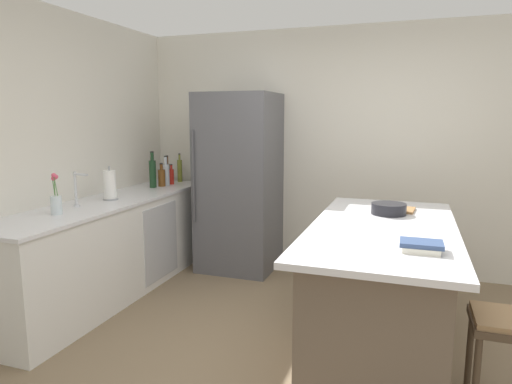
# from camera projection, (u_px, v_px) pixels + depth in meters

# --- Properties ---
(ground_plane) EXTENTS (7.20, 7.20, 0.00)m
(ground_plane) POSITION_uv_depth(u_px,v_px,m) (311.00, 373.00, 2.97)
(ground_plane) COLOR #7A664C
(wall_rear) EXTENTS (6.00, 0.10, 2.60)m
(wall_rear) POSITION_uv_depth(u_px,v_px,m) (358.00, 151.00, 4.85)
(wall_rear) COLOR silver
(wall_rear) RESTS_ON ground_plane
(wall_left) EXTENTS (0.10, 6.00, 2.60)m
(wall_left) POSITION_uv_depth(u_px,v_px,m) (8.00, 163.00, 3.55)
(wall_left) COLOR silver
(wall_left) RESTS_ON ground_plane
(counter_run_left) EXTENTS (0.67, 2.72, 0.90)m
(counter_run_left) POSITION_uv_depth(u_px,v_px,m) (113.00, 246.00, 4.27)
(counter_run_left) COLOR silver
(counter_run_left) RESTS_ON ground_plane
(kitchen_island) EXTENTS (0.98, 2.05, 0.91)m
(kitchen_island) POSITION_uv_depth(u_px,v_px,m) (380.00, 287.00, 3.23)
(kitchen_island) COLOR brown
(kitchen_island) RESTS_ON ground_plane
(refrigerator) EXTENTS (0.80, 0.76, 1.91)m
(refrigerator) POSITION_uv_depth(u_px,v_px,m) (239.00, 183.00, 4.91)
(refrigerator) COLOR #56565B
(refrigerator) RESTS_ON ground_plane
(bar_stool) EXTENTS (0.36, 0.36, 0.63)m
(bar_stool) POSITION_uv_depth(u_px,v_px,m) (507.00, 337.00, 2.39)
(bar_stool) COLOR #473828
(bar_stool) RESTS_ON ground_plane
(sink_faucet) EXTENTS (0.15, 0.05, 0.30)m
(sink_faucet) POSITION_uv_depth(u_px,v_px,m) (77.00, 189.00, 3.83)
(sink_faucet) COLOR silver
(sink_faucet) RESTS_ON counter_run_left
(flower_vase) EXTENTS (0.08, 0.08, 0.33)m
(flower_vase) POSITION_uv_depth(u_px,v_px,m) (56.00, 202.00, 3.55)
(flower_vase) COLOR silver
(flower_vase) RESTS_ON counter_run_left
(paper_towel_roll) EXTENTS (0.14, 0.14, 0.31)m
(paper_towel_roll) POSITION_uv_depth(u_px,v_px,m) (110.00, 185.00, 4.17)
(paper_towel_roll) COLOR gray
(paper_towel_roll) RESTS_ON counter_run_left
(olive_oil_bottle) EXTENTS (0.06, 0.06, 0.34)m
(olive_oil_bottle) POSITION_uv_depth(u_px,v_px,m) (180.00, 170.00, 5.32)
(olive_oil_bottle) COLOR olive
(olive_oil_bottle) RESTS_ON counter_run_left
(syrup_bottle) EXTENTS (0.07, 0.07, 0.32)m
(syrup_bottle) POSITION_uv_depth(u_px,v_px,m) (167.00, 172.00, 5.27)
(syrup_bottle) COLOR #5B3319
(syrup_bottle) RESTS_ON counter_run_left
(hot_sauce_bottle) EXTENTS (0.05, 0.05, 0.23)m
(hot_sauce_bottle) POSITION_uv_depth(u_px,v_px,m) (172.00, 176.00, 5.14)
(hot_sauce_bottle) COLOR red
(hot_sauce_bottle) RESTS_ON counter_run_left
(soda_bottle) EXTENTS (0.08, 0.08, 0.33)m
(soda_bottle) POSITION_uv_depth(u_px,v_px,m) (166.00, 174.00, 5.05)
(soda_bottle) COLOR silver
(soda_bottle) RESTS_ON counter_run_left
(whiskey_bottle) EXTENTS (0.08, 0.08, 0.26)m
(whiskey_bottle) POSITION_uv_depth(u_px,v_px,m) (162.00, 177.00, 4.99)
(whiskey_bottle) COLOR brown
(whiskey_bottle) RESTS_ON counter_run_left
(wine_bottle) EXTENTS (0.07, 0.07, 0.39)m
(wine_bottle) POSITION_uv_depth(u_px,v_px,m) (153.00, 173.00, 4.89)
(wine_bottle) COLOR #19381E
(wine_bottle) RESTS_ON counter_run_left
(cookbook_stack) EXTENTS (0.24, 0.18, 0.06)m
(cookbook_stack) POSITION_uv_depth(u_px,v_px,m) (421.00, 246.00, 2.55)
(cookbook_stack) COLOR silver
(cookbook_stack) RESTS_ON kitchen_island
(mixing_bowl) EXTENTS (0.27, 0.27, 0.09)m
(mixing_bowl) POSITION_uv_depth(u_px,v_px,m) (389.00, 209.00, 3.53)
(mixing_bowl) COLOR black
(mixing_bowl) RESTS_ON kitchen_island
(cutting_board) EXTENTS (0.32, 0.27, 0.02)m
(cutting_board) POSITION_uv_depth(u_px,v_px,m) (395.00, 209.00, 3.68)
(cutting_board) COLOR #9E7042
(cutting_board) RESTS_ON kitchen_island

